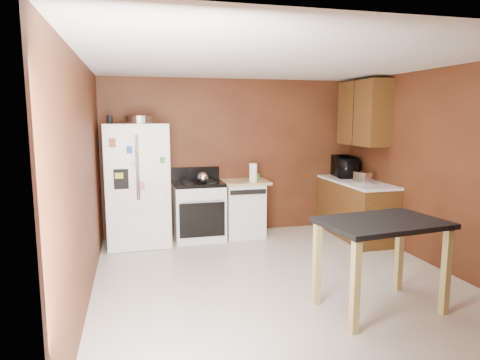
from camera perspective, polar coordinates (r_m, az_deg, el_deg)
name	(u,v)px	position (r m, az deg, el deg)	size (l,w,h in m)	color
floor	(278,280)	(5.19, 5.09, -13.09)	(4.50, 4.50, 0.00)	beige
ceiling	(281,61)	(4.86, 5.49, 15.49)	(4.50, 4.50, 0.00)	white
wall_back	(234,156)	(7.02, -0.83, 3.15)	(4.20, 4.20, 0.00)	#582C17
wall_front	(398,222)	(2.88, 20.36, -5.24)	(4.20, 4.20, 0.00)	#582C17
wall_left	(84,181)	(4.62, -20.10, -0.19)	(4.50, 4.50, 0.00)	#582C17
wall_right	(438,169)	(5.90, 24.90, 1.34)	(4.50, 4.50, 0.00)	#582C17
roasting_pan	(141,120)	(6.43, -13.11, 7.85)	(0.45, 0.45, 0.11)	silver
pen_cup	(110,120)	(6.29, -16.97, 7.72)	(0.08, 0.08, 0.12)	black
kettle	(203,178)	(6.48, -4.98, 0.32)	(0.17, 0.17, 0.17)	silver
paper_towel	(253,173)	(6.67, 1.77, 1.00)	(0.12, 0.12, 0.29)	white
green_canister	(257,177)	(6.85, 2.24, 0.41)	(0.09, 0.09, 0.10)	green
toaster	(362,178)	(6.69, 16.01, 0.28)	(0.15, 0.24, 0.17)	silver
microwave	(345,167)	(7.36, 13.76, 1.65)	(0.57, 0.38, 0.31)	black
refrigerator	(138,185)	(6.49, -13.46, -0.64)	(0.90, 0.80, 1.80)	white
gas_range	(199,210)	(6.70, -5.51, -3.97)	(0.76, 0.68, 1.10)	white
dishwasher	(243,208)	(6.87, 0.42, -3.70)	(0.78, 0.63, 0.89)	white
right_cabinets	(358,180)	(7.01, 15.45, 0.02)	(0.63, 1.58, 2.45)	brown
island	(381,235)	(4.42, 18.33, -6.94)	(1.26, 0.91, 0.91)	black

